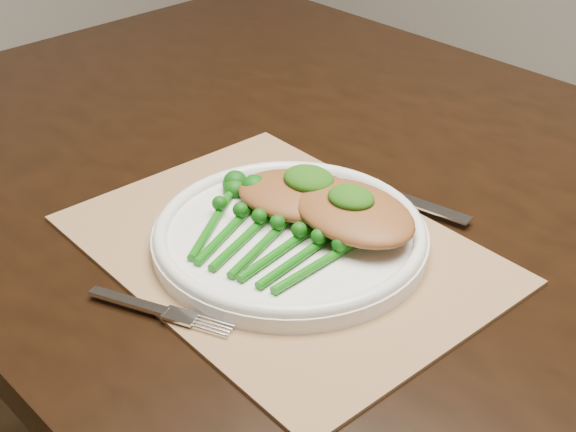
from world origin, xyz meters
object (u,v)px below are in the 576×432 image
Objects in this scene: placemat at (281,248)px; chicken_fillet_left at (303,196)px; broccolini_bundle at (267,240)px; dinner_plate at (290,234)px.

chicken_fillet_left is (-0.01, 0.05, 0.03)m from placemat.
broccolini_bundle is (0.00, -0.02, 0.02)m from placemat.
dinner_plate is 1.97× the size of chicken_fillet_left.
broccolini_bundle is at bearing -95.31° from dinner_plate.
placemat is 1.51× the size of dinner_plate.
placemat is 2.22× the size of broccolini_bundle.
dinner_plate is 0.03m from broccolini_bundle.
broccolini_bundle reaches higher than placemat.
broccolini_bundle is (0.02, -0.08, -0.01)m from chicken_fillet_left.
dinner_plate reaches higher than placemat.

